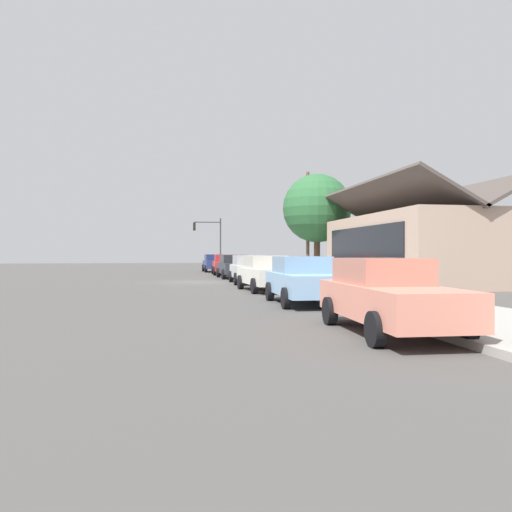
# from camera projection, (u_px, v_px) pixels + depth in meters

# --- Properties ---
(ground_plane) EXTENTS (120.00, 120.00, 0.00)m
(ground_plane) POSITION_uv_depth(u_px,v_px,m) (196.00, 282.00, 30.24)
(ground_plane) COLOR #4C4947
(sidewalk_curb) EXTENTS (60.00, 4.20, 0.16)m
(sidewalk_curb) POSITION_uv_depth(u_px,v_px,m) (288.00, 280.00, 31.21)
(sidewalk_curb) COLOR #A3A099
(sidewalk_curb) RESTS_ON ground
(car_navy) EXTENTS (4.34, 2.10, 1.59)m
(car_navy) POSITION_uv_depth(u_px,v_px,m) (215.00, 263.00, 46.71)
(car_navy) COLOR navy
(car_navy) RESTS_ON ground
(car_cherry) EXTENTS (4.70, 2.21, 1.59)m
(car_cherry) POSITION_uv_depth(u_px,v_px,m) (225.00, 264.00, 40.67)
(car_cherry) COLOR red
(car_cherry) RESTS_ON ground
(car_charcoal) EXTENTS (4.73, 2.12, 1.59)m
(car_charcoal) POSITION_uv_depth(u_px,v_px,m) (234.00, 266.00, 34.87)
(car_charcoal) COLOR #2D3035
(car_charcoal) RESTS_ON ground
(car_silver) EXTENTS (4.77, 2.09, 1.59)m
(car_silver) POSITION_uv_depth(u_px,v_px,m) (249.00, 269.00, 28.86)
(car_silver) COLOR silver
(car_silver) RESTS_ON ground
(car_ivory) EXTENTS (4.76, 2.26, 1.59)m
(car_ivory) POSITION_uv_depth(u_px,v_px,m) (266.00, 273.00, 23.04)
(car_ivory) COLOR silver
(car_ivory) RESTS_ON ground
(car_skyblue) EXTENTS (4.58, 2.16, 1.59)m
(car_skyblue) POSITION_uv_depth(u_px,v_px,m) (304.00, 279.00, 17.16)
(car_skyblue) COLOR #8CB7E0
(car_skyblue) RESTS_ON ground
(car_coral) EXTENTS (4.85, 2.08, 1.59)m
(car_coral) POSITION_uv_depth(u_px,v_px,m) (387.00, 295.00, 10.88)
(car_coral) COLOR #EA8C75
(car_coral) RESTS_ON ground
(storefront_building) EXTENTS (13.20, 6.57, 5.59)m
(storefront_building) POSITION_uv_depth(u_px,v_px,m) (415.00, 247.00, 28.57)
(storefront_building) COLOR tan
(storefront_building) RESTS_ON ground
(shade_tree) EXTENTS (4.89, 4.89, 7.36)m
(shade_tree) POSITION_uv_depth(u_px,v_px,m) (317.00, 209.00, 36.46)
(shade_tree) COLOR brown
(shade_tree) RESTS_ON ground
(traffic_light_main) EXTENTS (0.37, 2.79, 5.20)m
(traffic_light_main) POSITION_uv_depth(u_px,v_px,m) (210.00, 235.00, 50.93)
(traffic_light_main) COLOR #383833
(traffic_light_main) RESTS_ON ground
(utility_pole_wooden) EXTENTS (1.80, 0.24, 7.50)m
(utility_pole_wooden) POSITION_uv_depth(u_px,v_px,m) (308.00, 222.00, 36.44)
(utility_pole_wooden) COLOR brown
(utility_pole_wooden) RESTS_ON ground
(fire_hydrant_red) EXTENTS (0.22, 0.22, 0.71)m
(fire_hydrant_red) POSITION_uv_depth(u_px,v_px,m) (327.00, 285.00, 19.26)
(fire_hydrant_red) COLOR red
(fire_hydrant_red) RESTS_ON sidewalk_curb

